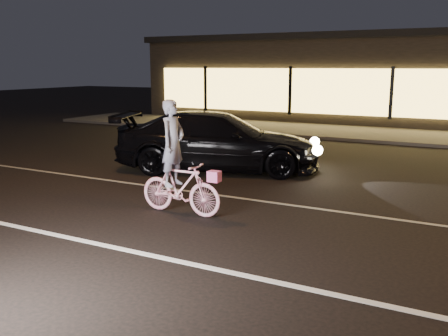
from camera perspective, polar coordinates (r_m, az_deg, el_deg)
The scene contains 7 objects.
ground at distance 8.44m, azimuth 0.48°, elevation -7.24°, with size 90.00×90.00×0.00m, color black.
lane_stripe_near at distance 7.23m, azimuth -5.11°, elevation -10.59°, with size 60.00×0.12×0.01m, color silver.
lane_stripe_far at distance 10.18m, azimuth 5.70°, elevation -3.97°, with size 60.00×0.10×0.01m, color gray.
sidewalk at distance 20.59m, azimuth 17.47°, elevation 3.65°, with size 30.00×4.00×0.12m, color #383533.
storefront at distance 26.32m, azimuth 20.22°, elevation 9.67°, with size 25.40×8.42×4.20m.
cyclist at distance 9.28m, azimuth -5.25°, elevation -0.70°, with size 1.69×0.58×2.13m.
sedan at distance 13.16m, azimuth -0.70°, elevation 3.07°, with size 5.74×3.89×1.54m.
Camera 1 is at (3.68, -7.09, 2.73)m, focal length 40.00 mm.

